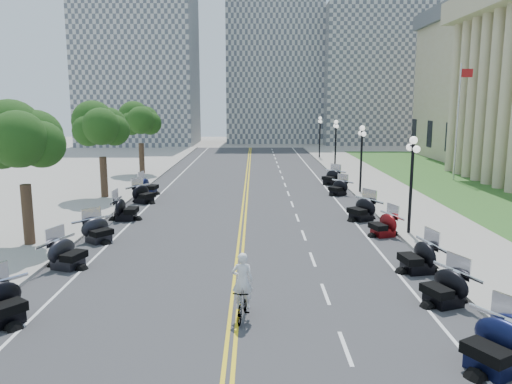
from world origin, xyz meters
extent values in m
plane|color=gray|center=(0.00, 0.00, 0.00)|extent=(160.00, 160.00, 0.00)
cube|color=#333335|center=(0.00, 10.00, 0.00)|extent=(16.00, 90.00, 0.01)
cube|color=yellow|center=(-0.12, 10.00, 0.01)|extent=(0.12, 90.00, 0.00)
cube|color=yellow|center=(0.12, 10.00, 0.01)|extent=(0.12, 90.00, 0.00)
cube|color=white|center=(6.40, 10.00, 0.01)|extent=(0.12, 90.00, 0.00)
cube|color=white|center=(-6.40, 10.00, 0.01)|extent=(0.12, 90.00, 0.00)
cube|color=white|center=(3.20, -8.00, 0.01)|extent=(0.12, 2.00, 0.00)
cube|color=white|center=(3.20, -4.00, 0.01)|extent=(0.12, 2.00, 0.00)
cube|color=white|center=(3.20, 0.00, 0.01)|extent=(0.12, 2.00, 0.00)
cube|color=white|center=(3.20, 4.00, 0.01)|extent=(0.12, 2.00, 0.00)
cube|color=white|center=(3.20, 8.00, 0.01)|extent=(0.12, 2.00, 0.00)
cube|color=white|center=(3.20, 12.00, 0.01)|extent=(0.12, 2.00, 0.00)
cube|color=white|center=(3.20, 16.00, 0.01)|extent=(0.12, 2.00, 0.00)
cube|color=white|center=(3.20, 20.00, 0.01)|extent=(0.12, 2.00, 0.00)
cube|color=white|center=(3.20, 24.00, 0.01)|extent=(0.12, 2.00, 0.00)
cube|color=white|center=(3.20, 28.00, 0.01)|extent=(0.12, 2.00, 0.00)
cube|color=white|center=(3.20, 32.00, 0.01)|extent=(0.12, 2.00, 0.00)
cube|color=white|center=(3.20, 36.00, 0.01)|extent=(0.12, 2.00, 0.00)
cube|color=white|center=(3.20, 40.00, 0.01)|extent=(0.12, 2.00, 0.00)
cube|color=white|center=(3.20, 44.00, 0.01)|extent=(0.12, 2.00, 0.00)
cube|color=white|center=(3.20, 48.00, 0.01)|extent=(0.12, 2.00, 0.00)
cube|color=white|center=(3.20, 52.00, 0.01)|extent=(0.12, 2.00, 0.00)
cube|color=#9E9991|center=(10.50, 10.00, 0.07)|extent=(5.00, 90.00, 0.15)
cube|color=#9E9991|center=(-10.50, 10.00, 0.07)|extent=(5.00, 90.00, 0.15)
cube|color=#356023|center=(17.50, 18.00, 0.05)|extent=(9.00, 60.00, 0.10)
cube|color=gray|center=(-18.00, 62.00, 13.00)|extent=(18.00, 14.00, 26.00)
cube|color=gray|center=(4.00, 68.00, 15.00)|extent=(16.00, 12.00, 30.00)
cube|color=gray|center=(22.00, 65.00, 11.00)|extent=(20.00, 14.00, 22.00)
imported|color=#A51414|center=(0.29, -6.05, 0.52)|extent=(0.73, 1.78, 1.04)
imported|color=silver|center=(0.29, -6.05, 1.95)|extent=(0.67, 0.44, 1.82)
camera|label=1|loc=(0.68, -20.88, 6.74)|focal=35.00mm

